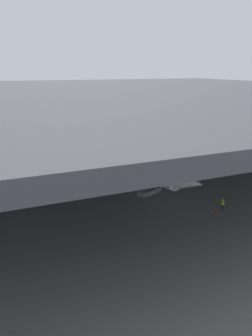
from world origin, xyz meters
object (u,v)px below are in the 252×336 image
object	(u,v)px
baggage_tug	(52,175)
traffic_cone_orange	(215,209)
crew_worker_by_stairs	(144,179)
crew_worker_near_nose	(223,204)
boarding_stairs	(149,189)
airplane_main	(106,157)

from	to	relation	value
baggage_tug	traffic_cone_orange	bearing A→B (deg)	-50.77
crew_worker_by_stairs	traffic_cone_orange	size ratio (longest dim) A/B	2.82
crew_worker_near_nose	traffic_cone_orange	distance (m)	1.17
crew_worker_by_stairs	traffic_cone_orange	distance (m)	13.42
boarding_stairs	baggage_tug	bearing A→B (deg)	133.41
baggage_tug	crew_worker_near_nose	bearing A→B (deg)	-49.70
crew_worker_by_stairs	baggage_tug	world-z (taller)	crew_worker_by_stairs
crew_worker_by_stairs	baggage_tug	size ratio (longest dim) A/B	0.69
traffic_cone_orange	boarding_stairs	bearing A→B (deg)	121.95
crew_worker_near_nose	traffic_cone_orange	size ratio (longest dim) A/B	2.76
boarding_stairs	traffic_cone_orange	bearing A→B (deg)	-58.05
traffic_cone_orange	baggage_tug	xyz separation A→B (m)	(-17.60, 21.56, 0.23)
boarding_stairs	baggage_tug	size ratio (longest dim) A/B	1.95
boarding_stairs	traffic_cone_orange	distance (m)	10.23
airplane_main	crew_worker_near_nose	bearing A→B (deg)	-63.14
boarding_stairs	crew_worker_by_stairs	distance (m)	4.10
baggage_tug	crew_worker_by_stairs	bearing A→B (deg)	-34.11
crew_worker_by_stairs	baggage_tug	bearing A→B (deg)	145.89
crew_worker_near_nose	baggage_tug	world-z (taller)	crew_worker_near_nose
traffic_cone_orange	baggage_tug	size ratio (longest dim) A/B	0.25
crew_worker_near_nose	baggage_tug	bearing A→B (deg)	130.30
traffic_cone_orange	baggage_tug	distance (m)	27.83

